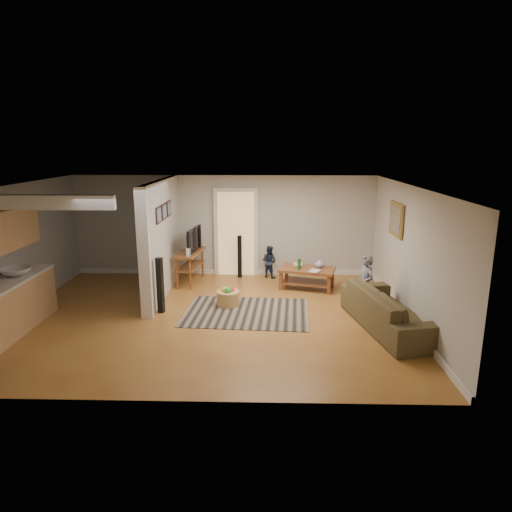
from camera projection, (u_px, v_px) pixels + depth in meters
The scene contains 11 objects.
ground at pixel (211, 316), 8.82m from camera, with size 7.50×7.50×0.00m, color brown.
room_shell at pixel (157, 238), 8.91m from camera, with size 7.54×6.02×2.52m.
area_rug at pixel (247, 312), 9.02m from camera, with size 2.44×1.78×0.01m, color black.
sofa at pixel (389, 328), 8.25m from camera, with size 2.43×0.95×0.71m, color #4E3D27.
coffee_table at pixel (308, 273), 10.44m from camera, with size 1.38×1.02×0.73m.
tv_console at pixel (190, 254), 10.80m from camera, with size 0.61×1.28×1.06m.
speaker_left at pixel (160, 285), 8.90m from camera, with size 0.11×0.11×1.12m, color black.
speaker_right at pixel (240, 256), 11.30m from camera, with size 0.11×0.11×1.06m, color black.
toy_basket at pixel (228, 298), 9.37m from camera, with size 0.47×0.47×0.42m.
child at pixel (364, 313), 8.99m from camera, with size 0.43×0.28×1.18m, color slate.
toddler at pixel (269, 277), 11.41m from camera, with size 0.39×0.31×0.81m, color #1D253D.
Camera 1 is at (1.10, -8.26, 3.24)m, focal length 32.00 mm.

